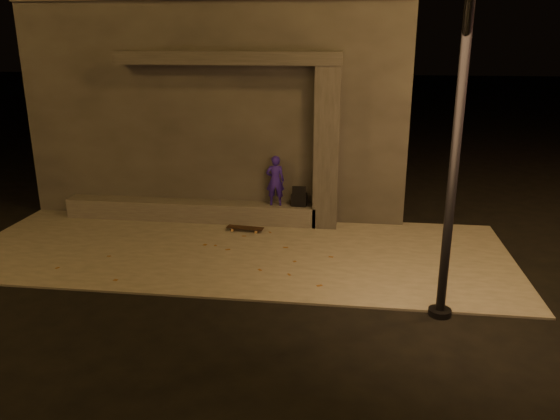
# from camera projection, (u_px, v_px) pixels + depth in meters

# --- Properties ---
(ground) EXTENTS (120.00, 120.00, 0.00)m
(ground) POSITION_uv_depth(u_px,v_px,m) (214.00, 294.00, 9.35)
(ground) COLOR black
(ground) RESTS_ON ground
(sidewalk) EXTENTS (11.00, 4.40, 0.04)m
(sidewalk) POSITION_uv_depth(u_px,v_px,m) (237.00, 250.00, 11.23)
(sidewalk) COLOR #605D55
(sidewalk) RESTS_ON ground
(building) EXTENTS (9.00, 5.10, 5.22)m
(building) POSITION_uv_depth(u_px,v_px,m) (233.00, 99.00, 14.83)
(building) COLOR #33312F
(building) RESTS_ON ground
(ledge) EXTENTS (6.00, 0.55, 0.45)m
(ledge) POSITION_uv_depth(u_px,v_px,m) (191.00, 210.00, 13.00)
(ledge) COLOR #494642
(ledge) RESTS_ON sidewalk
(column) EXTENTS (0.55, 0.55, 3.60)m
(column) POSITION_uv_depth(u_px,v_px,m) (327.00, 149.00, 12.13)
(column) COLOR #33312F
(column) RESTS_ON sidewalk
(canopy) EXTENTS (5.00, 0.70, 0.28)m
(canopy) POSITION_uv_depth(u_px,v_px,m) (228.00, 58.00, 11.87)
(canopy) COLOR #33312F
(canopy) RESTS_ON column
(skateboarder) EXTENTS (0.45, 0.32, 1.16)m
(skateboarder) POSITION_uv_depth(u_px,v_px,m) (275.00, 181.00, 12.50)
(skateboarder) COLOR #28168F
(skateboarder) RESTS_ON ledge
(backpack) EXTENTS (0.36, 0.24, 0.49)m
(backpack) POSITION_uv_depth(u_px,v_px,m) (299.00, 199.00, 12.56)
(backpack) COLOR black
(backpack) RESTS_ON ledge
(skateboard) EXTENTS (0.85, 0.31, 0.09)m
(skateboard) POSITION_uv_depth(u_px,v_px,m) (245.00, 228.00, 12.25)
(skateboard) COLOR black
(skateboard) RESTS_ON sidewalk
(street_lamp_0) EXTENTS (0.36, 0.36, 7.66)m
(street_lamp_0) POSITION_uv_depth(u_px,v_px,m) (468.00, 28.00, 7.34)
(street_lamp_0) COLOR black
(street_lamp_0) RESTS_ON ground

